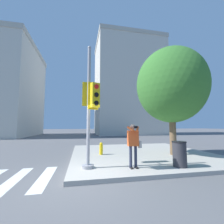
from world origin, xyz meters
name	(u,v)px	position (x,y,z in m)	size (l,w,h in m)	color
ground_plane	(81,180)	(0.00, 0.00, 0.00)	(160.00, 160.00, 0.00)	#5B5B5E
sidewalk_corner	(141,154)	(3.50, 3.50, 0.08)	(8.00, 8.00, 0.15)	#ADA89E
traffic_signal_pole	(90,104)	(0.27, 0.77, 2.60)	(0.63, 1.34, 4.83)	#939399
person_photographer	(133,142)	(1.95, 0.42, 1.14)	(0.58, 0.54, 1.66)	black
street_tree	(171,85)	(5.01, 2.48, 4.07)	(3.93, 3.93, 6.09)	brown
fire_hydrant	(101,149)	(1.07, 3.30, 0.48)	(0.19, 0.25, 0.67)	yellow
trash_bin	(180,154)	(3.77, 0.22, 0.64)	(0.54, 0.54, 0.98)	#2D2D33
building_left	(4,90)	(-13.25, 23.46, 7.95)	(10.23, 14.18, 15.88)	beige
building_right	(128,87)	(9.75, 25.40, 10.08)	(13.71, 10.64, 20.13)	beige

